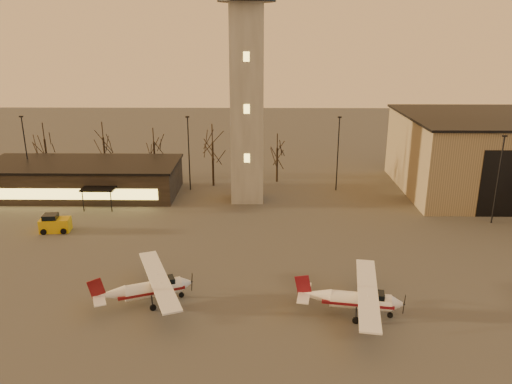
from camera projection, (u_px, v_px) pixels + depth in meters
ground at (236, 332)px, 36.18m from camera, size 220.00×220.00×0.00m
control_tower at (247, 70)px, 59.66m from camera, size 6.80×6.80×32.60m
terminal at (83, 178)px, 66.18m from camera, size 25.40×12.20×4.30m
light_poles at (252, 157)px, 63.98m from camera, size 58.50×12.25×10.14m
tree_row at (154, 139)px, 71.74m from camera, size 37.20×9.20×8.80m
cessna_front at (362, 303)px, 38.07m from camera, size 8.79×11.07×3.04m
cessna_rear at (155, 291)px, 39.92m from camera, size 8.65×10.48×2.97m
service_cart at (55, 225)px, 54.17m from camera, size 3.29×2.28×1.98m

